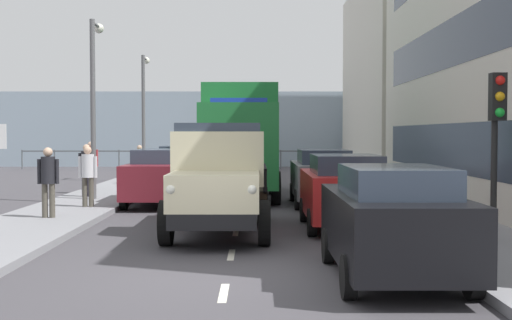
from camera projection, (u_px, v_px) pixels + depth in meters
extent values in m
plane|color=#423F44|center=(242.00, 201.00, 22.00)|extent=(80.00, 80.00, 0.00)
cube|color=gray|center=(386.00, 198.00, 22.00)|extent=(2.57, 39.97, 0.15)
cube|color=gray|center=(98.00, 198.00, 21.99)|extent=(2.57, 39.97, 0.15)
cube|color=silver|center=(224.00, 293.00, 9.25)|extent=(0.12, 1.10, 0.01)
cube|color=silver|center=(231.00, 255.00, 12.17)|extent=(0.12, 1.10, 0.01)
cube|color=silver|center=(236.00, 232.00, 14.96)|extent=(0.12, 1.10, 0.01)
cube|color=silver|center=(239.00, 217.00, 17.73)|extent=(0.12, 1.10, 0.01)
cube|color=silver|center=(241.00, 205.00, 20.60)|extent=(0.12, 1.10, 0.01)
cube|color=silver|center=(243.00, 197.00, 23.34)|extent=(0.12, 1.10, 0.01)
cube|color=silver|center=(244.00, 191.00, 25.56)|extent=(0.12, 1.10, 0.01)
cube|color=silver|center=(245.00, 186.00, 28.22)|extent=(0.12, 1.10, 0.01)
cube|color=silver|center=(246.00, 181.00, 30.79)|extent=(0.12, 1.10, 0.01)
cube|color=silver|center=(247.00, 177.00, 33.53)|extent=(0.12, 1.10, 0.01)
cube|color=silver|center=(247.00, 174.00, 36.09)|extent=(0.12, 1.10, 0.01)
cube|color=silver|center=(248.00, 172.00, 38.46)|extent=(0.12, 1.10, 0.01)
cube|color=#2D3847|center=(460.00, 148.00, 18.32)|extent=(0.08, 17.59, 1.40)
cube|color=#2D3847|center=(462.00, 38.00, 18.21)|extent=(0.08, 17.59, 1.40)
cube|color=beige|center=(419.00, 78.00, 36.10)|extent=(6.46, 13.33, 10.37)
cube|color=#8C9EAD|center=(249.00, 129.00, 44.87)|extent=(80.00, 0.80, 5.00)
cylinder|color=#4C5156|center=(474.00, 160.00, 41.36)|extent=(0.08, 0.08, 1.20)
cylinder|color=#4C5156|center=(442.00, 160.00, 41.35)|extent=(0.08, 0.08, 1.20)
cylinder|color=#4C5156|center=(410.00, 160.00, 41.35)|extent=(0.08, 0.08, 1.20)
cylinder|color=#4C5156|center=(378.00, 160.00, 41.35)|extent=(0.08, 0.08, 1.20)
cylinder|color=#4C5156|center=(345.00, 160.00, 41.35)|extent=(0.08, 0.08, 1.20)
cylinder|color=#4C5156|center=(313.00, 160.00, 41.35)|extent=(0.08, 0.08, 1.20)
cylinder|color=#4C5156|center=(281.00, 160.00, 41.35)|extent=(0.08, 0.08, 1.20)
cylinder|color=#4C5156|center=(248.00, 160.00, 41.35)|extent=(0.08, 0.08, 1.20)
cylinder|color=#4C5156|center=(216.00, 160.00, 41.34)|extent=(0.08, 0.08, 1.20)
cylinder|color=#4C5156|center=(184.00, 160.00, 41.34)|extent=(0.08, 0.08, 1.20)
cylinder|color=#4C5156|center=(151.00, 160.00, 41.34)|extent=(0.08, 0.08, 1.20)
cylinder|color=#4C5156|center=(119.00, 160.00, 41.34)|extent=(0.08, 0.08, 1.20)
cylinder|color=#4C5156|center=(87.00, 160.00, 41.34)|extent=(0.08, 0.08, 1.20)
cylinder|color=#4C5156|center=(54.00, 160.00, 41.34)|extent=(0.08, 0.08, 1.20)
cylinder|color=#4C5156|center=(22.00, 160.00, 41.33)|extent=(0.08, 0.08, 1.20)
cube|color=#4C5156|center=(248.00, 151.00, 41.32)|extent=(28.00, 0.08, 0.08)
cube|color=black|center=(220.00, 206.00, 14.84)|extent=(1.64, 5.60, 0.30)
cube|color=beige|center=(215.00, 191.00, 12.97)|extent=(1.72, 1.90, 0.70)
cube|color=silver|center=(212.00, 197.00, 12.08)|extent=(1.16, 0.08, 0.56)
sphere|color=white|center=(252.00, 189.00, 12.07)|extent=(0.20, 0.20, 0.20)
sphere|color=white|center=(171.00, 189.00, 12.07)|extent=(0.20, 0.20, 0.20)
cube|color=beige|center=(219.00, 158.00, 14.46)|extent=(1.93, 1.34, 1.15)
cube|color=#2D3847|center=(219.00, 136.00, 14.44)|extent=(1.78, 1.23, 0.56)
cube|color=#2D2319|center=(223.00, 190.00, 16.17)|extent=(2.10, 2.80, 0.16)
cube|color=black|center=(264.00, 177.00, 16.16)|extent=(0.08, 2.80, 0.56)
cube|color=black|center=(181.00, 177.00, 16.16)|extent=(0.08, 2.80, 0.56)
cylinder|color=black|center=(264.00, 223.00, 13.17)|extent=(0.24, 0.90, 0.90)
cylinder|color=black|center=(166.00, 223.00, 13.16)|extent=(0.24, 0.90, 0.90)
cylinder|color=black|center=(262.00, 205.00, 16.38)|extent=(0.24, 0.90, 0.90)
cylinder|color=black|center=(184.00, 205.00, 16.38)|extent=(0.24, 0.90, 0.90)
cube|color=#1E7033|center=(239.00, 146.00, 20.59)|extent=(2.40, 2.21, 2.60)
cube|color=#2D3847|center=(239.00, 128.00, 20.56)|extent=(2.20, 2.04, 0.80)
cube|color=#1933B2|center=(239.00, 101.00, 20.53)|extent=(1.75, 0.20, 0.16)
cube|color=#1E7033|center=(242.00, 129.00, 24.56)|extent=(2.50, 5.95, 3.00)
cube|color=black|center=(241.00, 176.00, 23.69)|extent=(2.00, 8.07, 0.36)
cylinder|color=black|center=(276.00, 188.00, 20.72)|extent=(0.28, 1.04, 1.04)
cylinder|color=black|center=(202.00, 188.00, 20.72)|extent=(0.28, 1.04, 1.04)
cylinder|color=black|center=(273.00, 180.00, 24.33)|extent=(0.28, 1.04, 1.04)
cylinder|color=black|center=(210.00, 180.00, 24.33)|extent=(0.28, 1.04, 1.04)
cylinder|color=black|center=(272.00, 176.00, 26.46)|extent=(0.28, 1.04, 1.04)
cylinder|color=black|center=(213.00, 176.00, 26.46)|extent=(0.28, 1.04, 1.04)
cube|color=black|center=(392.00, 227.00, 10.11)|extent=(1.74, 4.02, 1.00)
cube|color=#2D3847|center=(395.00, 181.00, 9.88)|extent=(1.43, 2.21, 0.42)
cylinder|color=black|center=(328.00, 246.00, 11.37)|extent=(0.18, 0.60, 0.60)
cylinder|color=black|center=(425.00, 246.00, 11.38)|extent=(0.18, 0.60, 0.60)
cylinder|color=black|center=(349.00, 277.00, 8.88)|extent=(0.18, 0.60, 0.60)
cylinder|color=black|center=(473.00, 277.00, 8.88)|extent=(0.18, 0.60, 0.60)
cube|color=#B21E1E|center=(344.00, 194.00, 15.51)|extent=(1.80, 3.85, 1.00)
cube|color=#2D3847|center=(346.00, 164.00, 15.28)|extent=(1.48, 2.12, 0.42)
cylinder|color=black|center=(304.00, 210.00, 16.72)|extent=(0.18, 0.60, 0.60)
cylinder|color=black|center=(372.00, 210.00, 16.72)|extent=(0.18, 0.60, 0.60)
cylinder|color=black|center=(312.00, 222.00, 14.34)|extent=(0.18, 0.60, 0.60)
cylinder|color=black|center=(392.00, 222.00, 14.34)|extent=(0.18, 0.60, 0.60)
cube|color=slate|center=(323.00, 179.00, 20.55)|extent=(1.77, 4.10, 1.00)
cube|color=#2D3847|center=(323.00, 156.00, 20.32)|extent=(1.45, 2.26, 0.42)
cylinder|color=black|center=(293.00, 192.00, 21.84)|extent=(0.18, 0.60, 0.60)
cylinder|color=black|center=(344.00, 192.00, 21.84)|extent=(0.18, 0.60, 0.60)
cylinder|color=black|center=(298.00, 200.00, 19.29)|extent=(0.18, 0.60, 0.60)
cylinder|color=black|center=(356.00, 200.00, 19.29)|extent=(0.18, 0.60, 0.60)
cube|color=maroon|center=(160.00, 179.00, 20.53)|extent=(1.78, 4.16, 1.00)
cube|color=#2D3847|center=(160.00, 156.00, 20.70)|extent=(1.46, 2.29, 0.42)
cylinder|color=black|center=(183.00, 200.00, 19.26)|extent=(0.18, 0.60, 0.60)
cylinder|color=black|center=(124.00, 200.00, 19.26)|extent=(0.18, 0.60, 0.60)
cylinder|color=black|center=(191.00, 192.00, 21.83)|extent=(0.18, 0.60, 0.60)
cylinder|color=black|center=(139.00, 192.00, 21.83)|extent=(0.18, 0.60, 0.60)
cube|color=#B7BABF|center=(181.00, 169.00, 26.30)|extent=(1.73, 4.22, 1.00)
cube|color=#2D3847|center=(181.00, 151.00, 26.48)|extent=(1.42, 2.32, 0.42)
cylinder|color=black|center=(199.00, 185.00, 25.02)|extent=(0.18, 0.60, 0.60)
cylinder|color=black|center=(155.00, 185.00, 25.01)|extent=(0.18, 0.60, 0.60)
cylinder|color=black|center=(204.00, 180.00, 27.63)|extent=(0.18, 0.60, 0.60)
cylinder|color=black|center=(164.00, 180.00, 27.63)|extent=(0.18, 0.60, 0.60)
cylinder|color=#4C473D|center=(52.00, 201.00, 16.35)|extent=(0.14, 0.14, 0.83)
cylinder|color=#4C473D|center=(45.00, 201.00, 16.35)|extent=(0.14, 0.14, 0.83)
cylinder|color=black|center=(48.00, 170.00, 16.32)|extent=(0.34, 0.34, 0.66)
cylinder|color=black|center=(57.00, 171.00, 16.32)|extent=(0.09, 0.09, 0.61)
cylinder|color=black|center=(39.00, 171.00, 16.32)|extent=(0.09, 0.09, 0.61)
sphere|color=tan|center=(48.00, 152.00, 16.31)|extent=(0.23, 0.23, 0.23)
cylinder|color=#4C473D|center=(91.00, 192.00, 18.78)|extent=(0.14, 0.14, 0.82)
cylinder|color=#4C473D|center=(85.00, 192.00, 18.78)|extent=(0.14, 0.14, 0.82)
cylinder|color=silver|center=(88.00, 166.00, 18.75)|extent=(0.34, 0.34, 0.65)
cylinder|color=silver|center=(96.00, 167.00, 18.75)|extent=(0.09, 0.09, 0.60)
cylinder|color=silver|center=(80.00, 167.00, 18.75)|extent=(0.09, 0.09, 0.60)
sphere|color=tan|center=(88.00, 150.00, 18.73)|extent=(0.22, 0.22, 0.22)
cylinder|color=#383342|center=(90.00, 184.00, 21.83)|extent=(0.14, 0.14, 0.83)
cylinder|color=#383342|center=(84.00, 184.00, 21.83)|extent=(0.14, 0.14, 0.83)
cylinder|color=black|center=(87.00, 161.00, 21.80)|extent=(0.34, 0.34, 0.66)
cylinder|color=black|center=(93.00, 162.00, 21.81)|extent=(0.09, 0.09, 0.60)
cylinder|color=black|center=(80.00, 162.00, 21.81)|extent=(0.09, 0.09, 0.60)
sphere|color=tan|center=(86.00, 148.00, 21.79)|extent=(0.22, 0.22, 0.22)
cylinder|color=#383342|center=(94.00, 178.00, 24.47)|extent=(0.14, 0.14, 0.86)
cylinder|color=#383342|center=(89.00, 178.00, 24.47)|extent=(0.14, 0.14, 0.86)
cylinder|color=maroon|center=(91.00, 157.00, 24.44)|extent=(0.34, 0.34, 0.68)
cylinder|color=maroon|center=(97.00, 158.00, 24.44)|extent=(0.09, 0.09, 0.62)
cylinder|color=maroon|center=(85.00, 158.00, 24.44)|extent=(0.09, 0.09, 0.62)
sphere|color=tan|center=(91.00, 145.00, 24.42)|extent=(0.23, 0.23, 0.23)
cylinder|color=#4C473D|center=(142.00, 174.00, 27.37)|extent=(0.14, 0.14, 0.77)
cylinder|color=#4C473D|center=(138.00, 174.00, 27.37)|extent=(0.14, 0.14, 0.77)
cylinder|color=#47724C|center=(140.00, 158.00, 27.35)|extent=(0.34, 0.34, 0.61)
cylinder|color=#47724C|center=(145.00, 158.00, 27.35)|extent=(0.09, 0.09, 0.56)
cylinder|color=#47724C|center=(134.00, 158.00, 27.35)|extent=(0.09, 0.09, 0.56)
sphere|color=tan|center=(140.00, 148.00, 27.33)|extent=(0.21, 0.21, 0.21)
cylinder|color=black|center=(494.00, 157.00, 12.80)|extent=(0.12, 0.12, 3.20)
cube|color=black|center=(498.00, 97.00, 12.61)|extent=(0.28, 0.24, 0.90)
sphere|color=red|center=(500.00, 80.00, 12.48)|extent=(0.18, 0.18, 0.18)
sphere|color=orange|center=(500.00, 96.00, 12.49)|extent=(0.18, 0.18, 0.18)
sphere|color=green|center=(500.00, 113.00, 12.50)|extent=(0.18, 0.18, 0.18)
cylinder|color=#59595B|center=(93.00, 109.00, 20.94)|extent=(0.16, 0.16, 5.62)
cylinder|color=#59595B|center=(96.00, 25.00, 21.28)|extent=(0.10, 0.90, 0.10)
sphere|color=silver|center=(99.00, 28.00, 21.73)|extent=(0.32, 0.32, 0.32)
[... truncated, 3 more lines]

